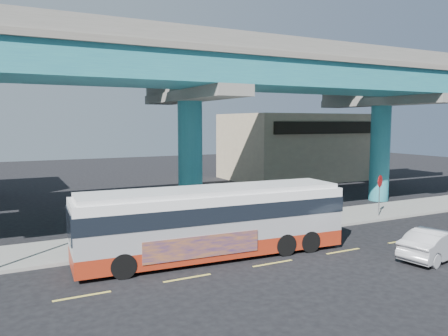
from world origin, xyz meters
name	(u,v)px	position (x,y,z in m)	size (l,w,h in m)	color
ground	(269,261)	(0.00, 0.00, 0.00)	(120.00, 120.00, 0.00)	black
sidewalk	(215,232)	(0.00, 5.50, 0.07)	(70.00, 4.00, 0.15)	gray
lane_markings	(273,263)	(0.00, -0.30, 0.01)	(58.00, 0.12, 0.01)	#D8C64C
viaduct	(189,72)	(0.00, 9.11, 9.14)	(52.00, 12.40, 11.70)	#21667D
building_beige	(294,146)	(18.00, 22.98, 3.51)	(14.00, 10.23, 7.00)	tan
transit_bus	(214,219)	(-1.87, 1.73, 1.75)	(12.54, 3.35, 3.19)	maroon
sedan	(436,244)	(6.89, -3.09, 0.69)	(4.41, 2.21, 1.39)	#B9B9BE
stop_sign	(380,186)	(11.00, 4.18, 2.06)	(0.74, 0.35, 2.65)	gray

